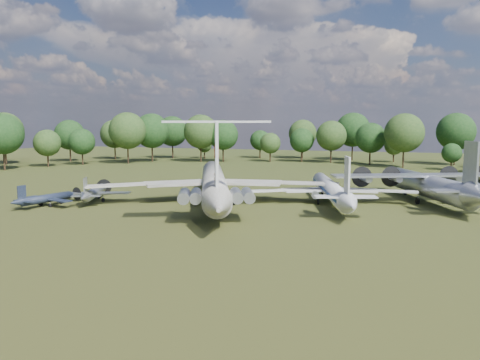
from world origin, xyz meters
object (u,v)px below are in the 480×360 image
(an12_transport, at_px, (428,189))
(small_prop_west, at_px, (47,200))
(il62_airliner, at_px, (214,187))
(person_on_il62, at_px, (216,176))
(small_prop_northwest, at_px, (94,195))
(tu104_jet, at_px, (331,193))

(an12_transport, distance_m, small_prop_west, 64.52)
(il62_airliner, bearing_deg, small_prop_west, -178.49)
(il62_airliner, height_order, person_on_il62, person_on_il62)
(small_prop_northwest, height_order, person_on_il62, person_on_il62)
(small_prop_northwest, distance_m, person_on_il62, 28.44)
(small_prop_west, height_order, small_prop_northwest, small_prop_northwest)
(il62_airliner, distance_m, small_prop_west, 27.74)
(il62_airliner, bearing_deg, small_prop_northwest, 171.32)
(tu104_jet, relative_size, small_prop_west, 2.83)
(il62_airliner, relative_size, small_prop_northwest, 3.38)
(small_prop_northwest, relative_size, person_on_il62, 8.67)
(small_prop_west, bearing_deg, small_prop_northwest, 66.90)
(il62_airliner, xyz_separation_m, small_prop_northwest, (-20.54, -4.82, -1.53))
(small_prop_northwest, bearing_deg, il62_airliner, -7.51)
(il62_airliner, bearing_deg, tu104_jet, -5.65)
(tu104_jet, xyz_separation_m, an12_transport, (15.87, 6.03, 0.50))
(tu104_jet, relative_size, person_on_il62, 20.01)
(il62_airliner, xyz_separation_m, person_on_il62, (5.75, -14.32, 3.71))
(il62_airliner, height_order, small_prop_west, il62_airliner)
(an12_transport, relative_size, person_on_il62, 19.19)
(tu104_jet, height_order, person_on_il62, person_on_il62)
(il62_airliner, relative_size, person_on_il62, 29.28)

